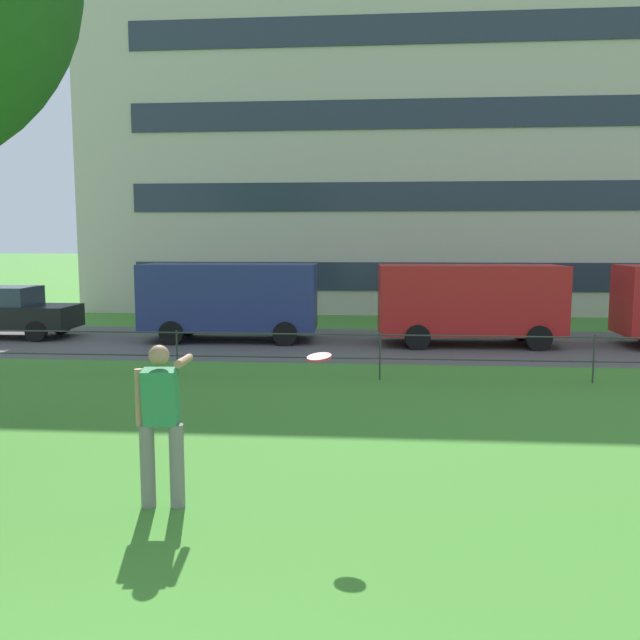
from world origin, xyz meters
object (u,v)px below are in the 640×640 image
at_px(panel_van_right, 470,300).
at_px(apartment_building_background, 441,138).
at_px(car_black_center, 7,312).
at_px(panel_van_far_left, 231,297).
at_px(frisbee, 319,357).
at_px(person_thrower, 161,420).

relative_size(panel_van_right, apartment_building_background, 0.17).
height_order(car_black_center, panel_van_far_left, panel_van_far_left).
bearing_deg(panel_van_right, frisbee, -105.59).
height_order(frisbee, panel_van_right, panel_van_right).
bearing_deg(car_black_center, apartment_building_background, 45.23).
bearing_deg(frisbee, car_black_center, 131.32).
relative_size(frisbee, panel_van_far_left, 0.08).
height_order(person_thrower, panel_van_right, panel_van_right).
bearing_deg(apartment_building_background, car_black_center, -134.77).
xyz_separation_m(person_thrower, panel_van_right, (4.94, 11.80, 0.30)).
bearing_deg(panel_van_right, person_thrower, -112.71).
bearing_deg(apartment_building_background, panel_van_far_left, -117.14).
bearing_deg(person_thrower, panel_van_far_left, 98.90).
relative_size(frisbee, panel_van_right, 0.08).
bearing_deg(car_black_center, panel_van_far_left, -0.15).
bearing_deg(frisbee, apartment_building_background, 81.83).
bearing_deg(frisbee, panel_van_right, 74.41).
height_order(person_thrower, panel_van_far_left, panel_van_far_left).
height_order(person_thrower, frisbee, person_thrower).
distance_m(panel_van_right, apartment_building_background, 16.04).
height_order(panel_van_far_left, apartment_building_background, apartment_building_background).
xyz_separation_m(panel_van_far_left, panel_van_right, (6.83, -0.27, 0.00)).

